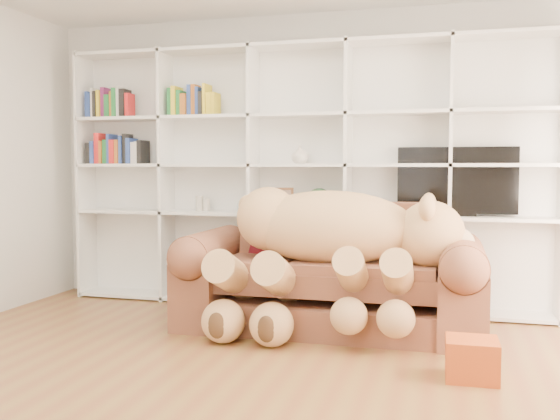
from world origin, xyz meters
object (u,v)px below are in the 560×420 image
(sofa, at_px, (331,281))
(teddy_bear, at_px, (329,242))
(tv, at_px, (457,182))
(gift_box, at_px, (472,359))

(sofa, xyz_separation_m, teddy_bear, (0.02, -0.20, 0.34))
(teddy_bear, bearing_deg, tv, 49.27)
(gift_box, distance_m, tv, 1.99)
(sofa, relative_size, tv, 2.36)
(tv, bearing_deg, teddy_bear, -135.89)
(sofa, height_order, tv, tv)
(sofa, xyz_separation_m, gift_box, (1.05, -0.98, -0.25))
(sofa, height_order, gift_box, sofa)
(sofa, distance_m, tv, 1.43)
(teddy_bear, height_order, tv, tv)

